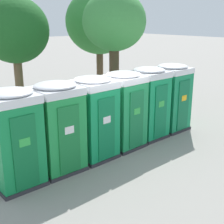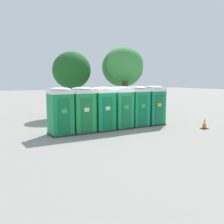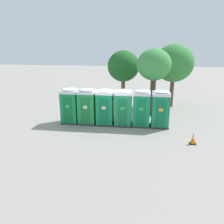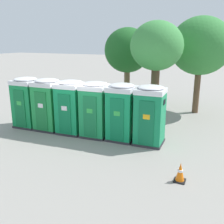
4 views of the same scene
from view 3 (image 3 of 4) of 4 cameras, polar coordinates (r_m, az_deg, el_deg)
name	(u,v)px [view 3 (image 3 of 4)]	position (r m, az deg, el deg)	size (l,w,h in m)	color
ground_plane	(114,123)	(15.86, 0.66, -2.91)	(120.00, 120.00, 0.00)	gray
portapotty_0	(70,105)	(15.94, -10.84, 1.70)	(1.23, 1.24, 2.54)	#2D2D33
portapotty_1	(87,106)	(15.57, -6.43, 1.55)	(1.26, 1.22, 2.54)	#2D2D33
portapotty_2	(105,107)	(15.29, -1.83, 1.38)	(1.25, 1.27, 2.54)	#2D2D33
portapotty_3	(123,107)	(15.15, 2.91, 1.23)	(1.26, 1.27, 2.54)	#2D2D33
portapotty_4	(141,108)	(15.13, 7.71, 1.09)	(1.20, 1.23, 2.54)	#2D2D33
portapotty_5	(160,109)	(15.16, 12.51, 0.88)	(1.24, 1.24, 2.54)	#2D2D33
street_tree_0	(174,63)	(20.75, 15.83, 12.09)	(3.52, 3.52, 5.65)	brown
street_tree_1	(154,66)	(17.42, 10.94, 11.80)	(2.61, 2.61, 5.25)	#4C3826
street_tree_2	(123,67)	(21.01, 3.00, 11.78)	(2.99, 2.99, 5.11)	brown
traffic_cone	(193,139)	(13.14, 20.44, -6.56)	(0.36, 0.36, 0.64)	black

